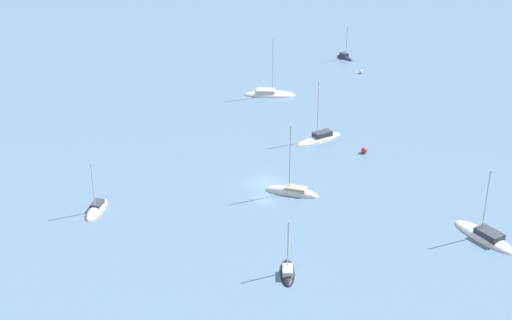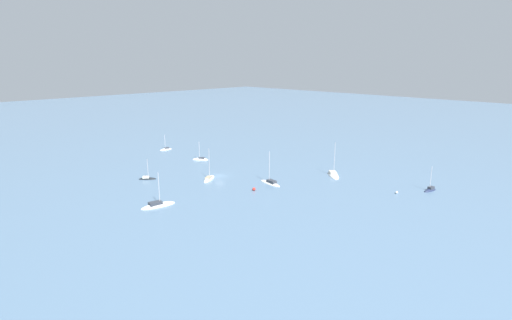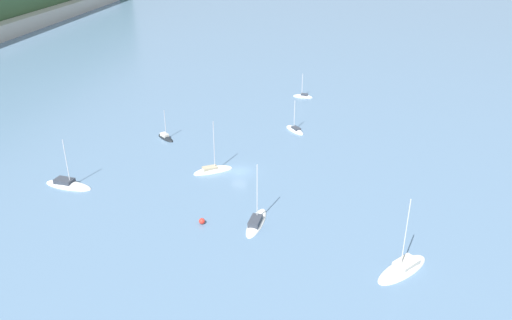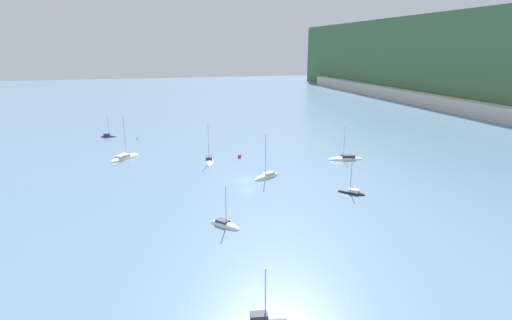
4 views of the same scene
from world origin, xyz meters
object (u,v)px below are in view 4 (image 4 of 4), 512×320
Objects in this scene: sailboat_1 at (345,159)px; sailboat_3 at (225,226)px; sailboat_5 at (267,177)px; sailboat_7 at (262,320)px; sailboat_0 at (352,193)px; sailboat_2 at (209,161)px; mooring_buoy_1 at (240,156)px; sailboat_6 at (125,158)px; mooring_buoy_0 at (138,138)px; sailboat_4 at (108,137)px.

sailboat_1 is 46.44m from sailboat_3.
sailboat_5 is at bearing 109.88° from sailboat_3.
sailboat_3 is (29.72, -35.69, -0.04)m from sailboat_1.
sailboat_7 is at bearing -39.72° from sailboat_3.
sailboat_2 reaches higher than sailboat_0.
sailboat_3 reaches higher than sailboat_7.
sailboat_6 is at bearing -104.09° from mooring_buoy_1.
sailboat_6 is at bearing -5.81° from sailboat_1.
sailboat_0 is at bearing 57.77° from sailboat_7.
mooring_buoy_1 is at bearing 40.96° from mooring_buoy_0.
sailboat_7 is at bearing -123.13° from sailboat_6.
mooring_buoy_0 is 38.04m from mooring_buoy_1.
sailboat_5 is 15.00× the size of mooring_buoy_0.
sailboat_1 is at bearing -25.71° from sailboat_4.
sailboat_1 is at bearing 63.79° from sailboat_7.
mooring_buoy_1 is (-60.74, 11.35, 0.35)m from sailboat_7.
sailboat_0 is at bearing -42.77° from sailboat_4.
mooring_buoy_0 is (-36.91, -49.75, 0.23)m from sailboat_1.
sailboat_6 reaches higher than sailboat_3.
sailboat_2 is 0.96× the size of sailboat_5.
sailboat_2 is at bearing -68.88° from sailboat_6.
sailboat_4 is at bearing 111.61° from sailboat_7.
sailboat_6 reaches higher than sailboat_0.
sailboat_1 is at bearing 91.22° from sailboat_3.
sailboat_2 is at bearing -81.48° from mooring_buoy_1.
sailboat_5 is 37.97m from sailboat_6.
sailboat_6 is at bearing -68.49° from sailboat_5.
mooring_buoy_1 is (34.02, 33.74, 0.30)m from sailboat_4.
sailboat_4 is (-71.92, -22.86, 0.07)m from sailboat_3.
sailboat_5 is at bearing 31.02° from sailboat_1.
mooring_buoy_1 is (28.73, 24.94, 0.10)m from mooring_buoy_0.
sailboat_5 reaches higher than sailboat_1.
sailboat_1 is 0.82× the size of sailboat_6.
sailboat_4 is 97.37m from sailboat_7.
sailboat_6 is 1.71× the size of sailboat_7.
sailboat_3 is 39.43m from mooring_buoy_1.
mooring_buoy_1 is (-37.90, 10.89, 0.37)m from sailboat_3.
mooring_buoy_1 is (-16.79, -2.08, 0.37)m from sailboat_5.
sailboat_3 is at bearing 28.60° from sailboat_5.
sailboat_7 is at bearing -66.63° from sailboat_4.
sailboat_2 is at bearing -9.00° from sailboat_0.
sailboat_6 reaches higher than mooring_buoy_1.
sailboat_7 is at bearing 3.82° from sailboat_2.
sailboat_0 reaches higher than mooring_buoy_1.
sailboat_7 is at bearing 65.75° from sailboat_1.
sailboat_6 reaches higher than sailboat_4.
sailboat_3 is at bearing -16.03° from mooring_buoy_1.
sailboat_3 is 1.11× the size of sailboat_7.
sailboat_6 is 21.96m from mooring_buoy_0.
sailboat_4 is 27.78m from sailboat_6.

